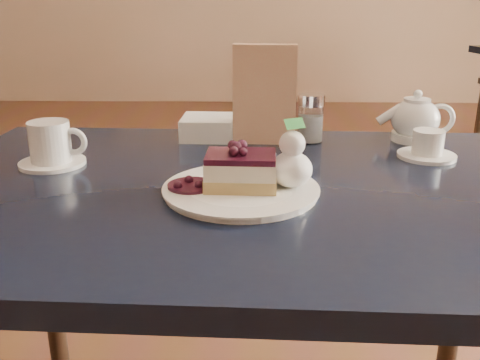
{
  "coord_description": "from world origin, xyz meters",
  "views": [
    {
      "loc": [
        0.24,
        -0.7,
        1.11
      ],
      "look_at": [
        0.22,
        0.11,
        0.82
      ],
      "focal_mm": 40.0,
      "sensor_mm": 36.0,
      "label": 1
    }
  ],
  "objects_px": {
    "cheesecake_slice": "(241,171)",
    "tea_set": "(417,125)",
    "coffee_set": "(52,146)",
    "dessert_plate": "(241,190)",
    "main_table": "(242,224)"
  },
  "relations": [
    {
      "from": "dessert_plate",
      "to": "cheesecake_slice",
      "type": "height_order",
      "value": "cheesecake_slice"
    },
    {
      "from": "cheesecake_slice",
      "to": "coffee_set",
      "type": "height_order",
      "value": "coffee_set"
    },
    {
      "from": "coffee_set",
      "to": "cheesecake_slice",
      "type": "bearing_deg",
      "value": -22.3
    },
    {
      "from": "dessert_plate",
      "to": "tea_set",
      "type": "distance_m",
      "value": 0.53
    },
    {
      "from": "coffee_set",
      "to": "tea_set",
      "type": "height_order",
      "value": "tea_set"
    },
    {
      "from": "coffee_set",
      "to": "tea_set",
      "type": "relative_size",
      "value": 0.56
    },
    {
      "from": "cheesecake_slice",
      "to": "tea_set",
      "type": "xyz_separation_m",
      "value": [
        0.4,
        0.34,
        0.0
      ]
    },
    {
      "from": "coffee_set",
      "to": "tea_set",
      "type": "xyz_separation_m",
      "value": [
        0.79,
        0.18,
        0.0
      ]
    },
    {
      "from": "cheesecake_slice",
      "to": "tea_set",
      "type": "height_order",
      "value": "tea_set"
    },
    {
      "from": "dessert_plate",
      "to": "tea_set",
      "type": "bearing_deg",
      "value": 40.17
    },
    {
      "from": "main_table",
      "to": "cheesecake_slice",
      "type": "distance_m",
      "value": 0.13
    },
    {
      "from": "cheesecake_slice",
      "to": "coffee_set",
      "type": "bearing_deg",
      "value": 159.68
    },
    {
      "from": "main_table",
      "to": "tea_set",
      "type": "distance_m",
      "value": 0.51
    },
    {
      "from": "main_table",
      "to": "coffee_set",
      "type": "bearing_deg",
      "value": 166.53
    },
    {
      "from": "main_table",
      "to": "tea_set",
      "type": "xyz_separation_m",
      "value": [
        0.4,
        0.29,
        0.13
      ]
    }
  ]
}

